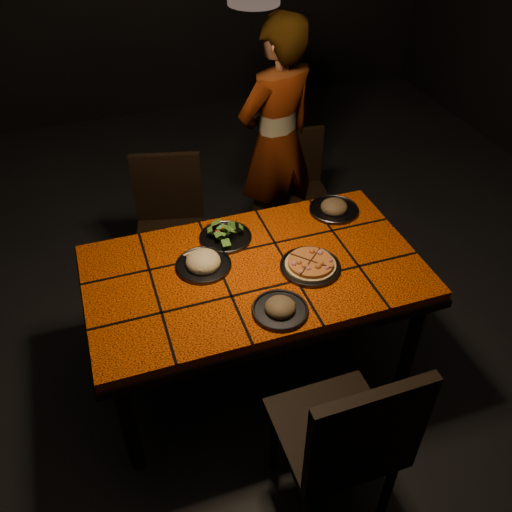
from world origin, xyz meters
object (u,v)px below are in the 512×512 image
object	(u,v)px
plate_pasta	(203,263)
dining_table	(254,280)
plate_pizza	(310,265)
chair_near	(347,438)
diner	(276,143)
chair_far_right	(298,182)
chair_far_left	(170,219)

from	to	relation	value
plate_pasta	dining_table	bearing A→B (deg)	-21.69
dining_table	plate_pizza	bearing A→B (deg)	-18.44
chair_near	plate_pasta	distance (m)	1.03
diner	plate_pasta	bearing A→B (deg)	32.95
plate_pasta	diner	bearing A→B (deg)	52.64
diner	dining_table	bearing A→B (deg)	44.68
chair_far_right	plate_pizza	bearing A→B (deg)	-104.90
dining_table	chair_near	distance (m)	0.89
chair_near	plate_pizza	xyz separation A→B (m)	(0.17, 0.79, 0.18)
chair_far_right	diner	distance (m)	0.37
dining_table	plate_pasta	world-z (taller)	plate_pasta
dining_table	chair_far_right	size ratio (longest dim) A/B	1.97
chair_far_left	plate_pasta	xyz separation A→B (m)	(0.03, -0.76, 0.25)
chair_far_right	plate_pasta	distance (m)	1.35
dining_table	chair_far_left	size ratio (longest dim) A/B	1.79
chair_far_left	diner	xyz separation A→B (m)	(0.76, 0.20, 0.28)
diner	chair_far_left	bearing A→B (deg)	-5.09
chair_far_left	chair_far_right	world-z (taller)	chair_far_left
chair_near	diner	size ratio (longest dim) A/B	0.63
chair_near	chair_far_left	xyz separation A→B (m)	(-0.34, 1.73, -0.06)
chair_far_left	diner	bearing A→B (deg)	28.36
chair_far_left	chair_near	bearing A→B (deg)	-65.17
diner	plate_pasta	world-z (taller)	diner
plate_pizza	diner	bearing A→B (deg)	77.63
dining_table	plate_pizza	size ratio (longest dim) A/B	4.69
chair_far_left	diner	size ratio (longest dim) A/B	0.56
chair_far_right	plate_pizza	xyz separation A→B (m)	(-0.42, -1.14, 0.30)
plate_pizza	chair_far_left	bearing A→B (deg)	118.76
dining_table	chair_far_left	world-z (taller)	chair_far_left
chair_near	plate_pasta	bearing A→B (deg)	-72.94
chair_far_left	plate_pizza	size ratio (longest dim) A/B	2.63
dining_table	plate_pasta	bearing A→B (deg)	158.31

